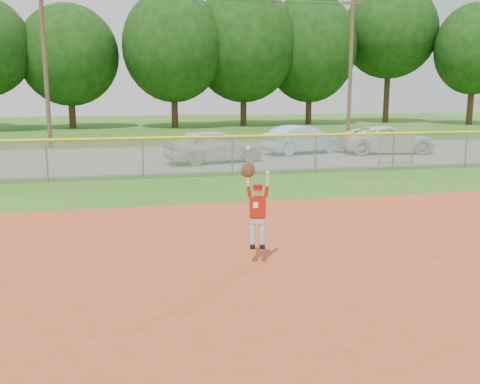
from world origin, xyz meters
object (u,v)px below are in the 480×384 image
object	(u,v)px
car_blue	(303,139)
ballplayer	(256,206)
car_white_b	(387,140)
sponsor_sign	(397,143)
car_white_a	(214,146)

from	to	relation	value
car_blue	ballplayer	world-z (taller)	ballplayer
car_blue	ballplayer	bearing A→B (deg)	141.63
car_white_b	sponsor_sign	xyz separation A→B (m)	(-1.70, -4.05, 0.23)
car_white_a	car_blue	distance (m)	5.56
car_white_b	ballplayer	world-z (taller)	ballplayer
car_white_b	ballplayer	xyz separation A→B (m)	(-10.96, -15.81, 0.41)
car_white_b	car_blue	bearing A→B (deg)	85.26
ballplayer	car_blue	bearing A→B (deg)	68.14
sponsor_sign	car_white_a	bearing A→B (deg)	162.81
sponsor_sign	ballplayer	distance (m)	14.97
car_white_a	car_blue	world-z (taller)	car_white_a
car_white_b	ballplayer	bearing A→B (deg)	150.09
car_white_b	sponsor_sign	size ratio (longest dim) A/B	3.08
car_blue	ballplayer	size ratio (longest dim) A/B	2.27
car_white_a	sponsor_sign	distance (m)	7.99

